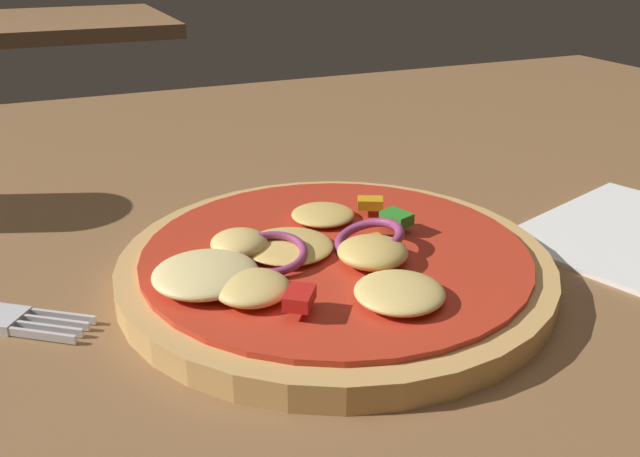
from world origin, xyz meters
The scene contains 3 objects.
dining_table centered at (0.00, 0.00, 0.01)m, with size 1.34×1.03×0.03m.
pizza centered at (0.03, 0.02, 0.04)m, with size 0.23×0.23×0.03m.
background_table centered at (-0.10, 1.35, 0.01)m, with size 0.63×0.46×0.03m.
Camera 1 is at (-0.10, -0.27, 0.20)m, focal length 37.64 mm.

